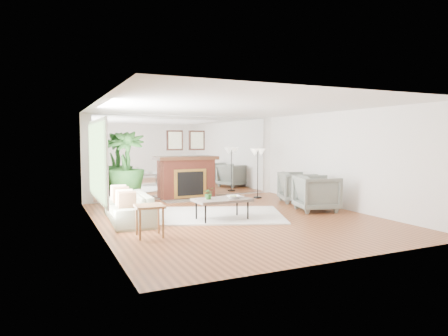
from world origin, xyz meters
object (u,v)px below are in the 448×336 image
sofa (128,208)px  potted_ficus (126,166)px  armchair_back (297,187)px  armchair_front (317,193)px  floor_lamp (258,156)px  coffee_table (222,200)px  side_table (150,210)px  fireplace (188,177)px

sofa → potted_ficus: size_ratio=1.04×
armchair_back → armchair_front: size_ratio=0.97×
sofa → floor_lamp: size_ratio=1.39×
coffee_table → sofa: size_ratio=0.59×
sofa → armchair_back: (4.90, 0.72, 0.13)m
coffee_table → floor_lamp: (2.39, 2.64, 0.84)m
sofa → side_table: bearing=5.2°
fireplace → side_table: bearing=-118.1°
armchair_front → floor_lamp: size_ratio=0.65×
floor_lamp → fireplace: bearing=159.8°
fireplace → floor_lamp: bearing=-20.2°
fireplace → armchair_front: (2.21, -3.26, -0.22)m
armchair_front → floor_lamp: floor_lamp is taller
fireplace → side_table: fireplace is taller
side_table → floor_lamp: size_ratio=0.39×
side_table → armchair_back: bearing=25.2°
armchair_front → sofa: bearing=96.9°
fireplace → potted_ficus: 2.05m
side_table → coffee_table: bearing=23.4°
sofa → side_table: (0.08, -1.55, 0.19)m
coffee_table → potted_ficus: potted_ficus is taller
coffee_table → side_table: size_ratio=2.11×
armchair_front → side_table: 4.52m
fireplace → side_table: size_ratio=3.51×
coffee_table → potted_ficus: size_ratio=0.62×
fireplace → sofa: size_ratio=0.99×
armchair_back → fireplace: bearing=72.9°
side_table → potted_ficus: 3.65m
fireplace → coffee_table: bearing=-97.0°
coffee_table → potted_ficus: bearing=118.3°
armchair_back → coffee_table: bearing=135.0°
armchair_front → potted_ficus: (-4.14, 2.71, 0.62)m
fireplace → sofa: (-2.30, -2.60, -0.36)m
fireplace → armchair_front: size_ratio=2.11×
potted_ficus → side_table: bearing=-94.6°
coffee_table → sofa: bearing=157.9°
fireplace → sofa: 3.49m
coffee_table → armchair_front: (2.63, 0.10, -0.00)m
armchair_front → side_table: (-4.43, -0.88, 0.05)m
sofa → coffee_table: bearing=70.2°
floor_lamp → coffee_table: bearing=-132.1°
coffee_table → floor_lamp: size_ratio=0.82×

